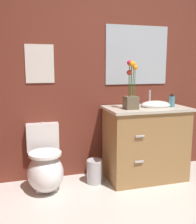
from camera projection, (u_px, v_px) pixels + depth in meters
wall_back at (133, 72)px, 3.21m from camera, size 4.74×0.05×2.50m
toilet at (45, 167)px, 2.79m from camera, size 0.38×0.59×0.69m
vanity_cabinet at (145, 142)px, 3.05m from camera, size 0.94×0.56×1.03m
flower_vase at (131, 92)px, 2.81m from camera, size 0.14×0.14×0.53m
soap_bottle at (172, 101)px, 2.98m from camera, size 0.07×0.07×0.15m
trash_bin at (95, 171)px, 2.95m from camera, size 0.18×0.18×0.27m
wall_poster at (40, 64)px, 2.86m from camera, size 0.31×0.01×0.42m
wall_mirror at (137, 55)px, 3.16m from camera, size 0.80×0.01×0.70m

